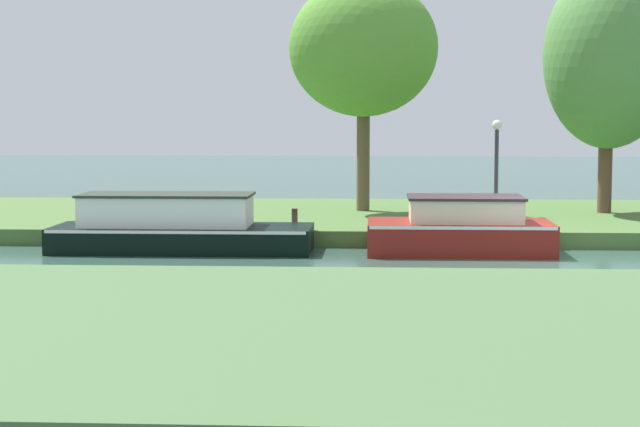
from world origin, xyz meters
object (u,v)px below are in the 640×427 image
(willow_tree_left, at_px, (363,48))
(willow_tree_centre, at_px, (610,56))
(mooring_post_near, at_px, (295,219))
(maroon_narrowboat, at_px, (461,229))
(black_barge, at_px, (177,227))
(lamp_post, at_px, (496,159))

(willow_tree_left, relative_size, willow_tree_centre, 0.94)
(mooring_post_near, bearing_deg, maroon_narrowboat, -17.40)
(willow_tree_centre, height_order, mooring_post_near, willow_tree_centre)
(willow_tree_left, bearing_deg, black_barge, -125.37)
(willow_tree_left, distance_m, lamp_post, 6.14)
(willow_tree_centre, xyz_separation_m, mooring_post_near, (-8.47, -4.67, -4.15))
(black_barge, bearing_deg, maroon_narrowboat, 0.00)
(black_barge, xyz_separation_m, maroon_narrowboat, (6.59, 0.00, -0.00))
(black_barge, height_order, lamp_post, lamp_post)
(willow_tree_left, bearing_deg, willow_tree_centre, -0.67)
(maroon_narrowboat, bearing_deg, willow_tree_left, 111.37)
(willow_tree_left, distance_m, willow_tree_centre, 6.88)
(willow_tree_centre, relative_size, lamp_post, 2.65)
(black_barge, relative_size, mooring_post_near, 11.94)
(mooring_post_near, bearing_deg, lamp_post, 6.13)
(maroon_narrowboat, relative_size, mooring_post_near, 8.33)
(maroon_narrowboat, bearing_deg, black_barge, -180.00)
(maroon_narrowboat, xyz_separation_m, willow_tree_centre, (4.54, 5.90, 4.25))
(willow_tree_left, relative_size, lamp_post, 2.50)
(willow_tree_centre, height_order, lamp_post, willow_tree_centre)
(lamp_post, height_order, mooring_post_near, lamp_post)
(lamp_post, bearing_deg, black_barge, -166.92)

